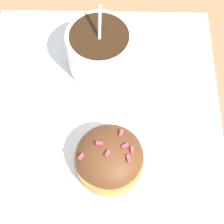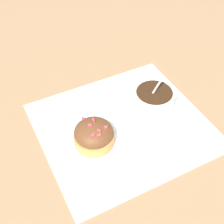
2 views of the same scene
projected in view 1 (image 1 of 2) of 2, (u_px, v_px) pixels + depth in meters
The scene contains 4 objects.
ground_plane at pixel (101, 112), 0.47m from camera, with size 3.00×3.00×0.00m, color #93704C.
paper_napkin at pixel (101, 112), 0.47m from camera, with size 0.34×0.31×0.00m.
coffee_cup at pixel (99, 49), 0.47m from camera, with size 0.11×0.08×0.10m.
frosted_pastry at pixel (109, 158), 0.42m from camera, with size 0.08×0.08×0.05m.
Camera 1 is at (-0.22, -0.01, 0.42)m, focal length 60.00 mm.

